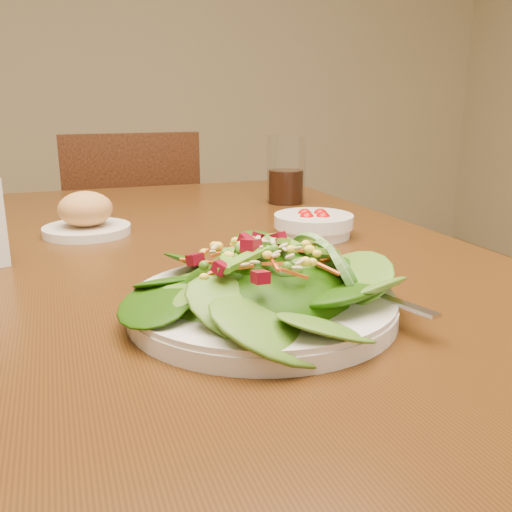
# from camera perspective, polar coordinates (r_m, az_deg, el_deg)

# --- Properties ---
(dining_table) EXTENTS (0.90, 1.40, 0.75)m
(dining_table) POSITION_cam_1_polar(r_m,az_deg,el_deg) (0.87, -7.06, -6.62)
(dining_table) COLOR #45250B
(dining_table) RESTS_ON ground_plane
(chair_far) EXTENTS (0.41, 0.41, 0.88)m
(chair_far) POSITION_cam_1_polar(r_m,az_deg,el_deg) (1.84, -12.22, -0.80)
(chair_far) COLOR #472110
(chair_far) RESTS_ON ground_plane
(salad_plate) EXTENTS (0.29, 0.29, 0.08)m
(salad_plate) POSITION_cam_1_polar(r_m,az_deg,el_deg) (0.61, 1.52, -3.18)
(salad_plate) COLOR silver
(salad_plate) RESTS_ON dining_table
(bread_plate) EXTENTS (0.15, 0.15, 0.07)m
(bread_plate) POSITION_cam_1_polar(r_m,az_deg,el_deg) (1.01, -16.65, 3.76)
(bread_plate) COLOR silver
(bread_plate) RESTS_ON dining_table
(tomato_bowl) EXTENTS (0.13, 0.13, 0.04)m
(tomato_bowl) POSITION_cam_1_polar(r_m,az_deg,el_deg) (0.96, 5.77, 3.16)
(tomato_bowl) COLOR silver
(tomato_bowl) RESTS_ON dining_table
(drinking_glass) EXTENTS (0.08, 0.08, 0.14)m
(drinking_glass) POSITION_cam_1_polar(r_m,az_deg,el_deg) (1.25, 3.01, 8.12)
(drinking_glass) COLOR silver
(drinking_glass) RESTS_ON dining_table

